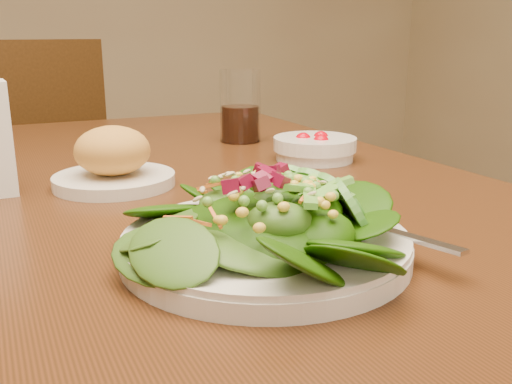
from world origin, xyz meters
The scene contains 6 objects.
dining_table centered at (0.00, 0.00, 0.65)m, with size 0.90×1.40×0.75m.
chair_far centered at (-0.12, 1.07, 0.50)m, with size 0.54×0.54×0.94m.
salad_plate centered at (0.03, -0.26, 0.78)m, with size 0.27×0.27×0.08m.
bread_plate centered at (-0.05, 0.06, 0.78)m, with size 0.16×0.16×0.08m.
tomato_bowl centered at (0.28, 0.09, 0.77)m, with size 0.14×0.14×0.04m.
drinking_glass centered at (0.24, 0.29, 0.81)m, with size 0.08×0.08×0.14m.
Camera 1 is at (-0.20, -0.70, 0.95)m, focal length 40.00 mm.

